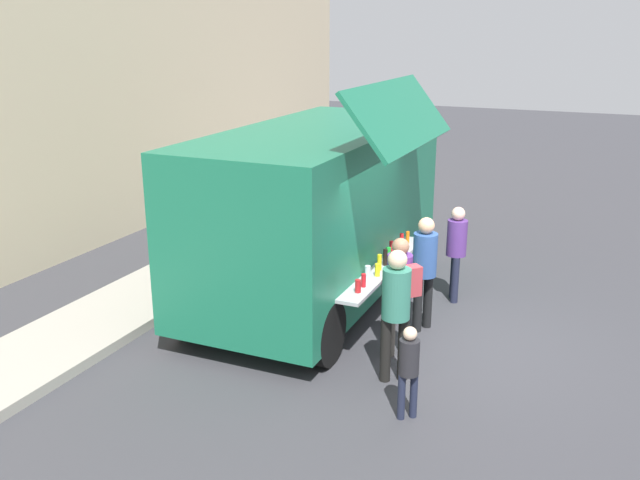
{
  "coord_description": "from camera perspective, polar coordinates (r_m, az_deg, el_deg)",
  "views": [
    {
      "loc": [
        -9.28,
        -2.04,
        4.46
      ],
      "look_at": [
        -0.03,
        2.03,
        1.3
      ],
      "focal_mm": 38.87,
      "sensor_mm": 36.0,
      "label": 1
    }
  ],
  "objects": [
    {
      "name": "customer_rear_waiting",
      "position": [
        8.86,
        6.27,
        -5.27
      ],
      "size": [
        0.36,
        0.36,
        1.79
      ],
      "rotation": [
        0.0,
        0.0,
        0.59
      ],
      "color": "black",
      "rests_on": "ground"
    },
    {
      "name": "trash_bin",
      "position": [
        16.04,
        -2.04,
        2.98
      ],
      "size": [
        0.6,
        0.6,
        0.96
      ],
      "primitive_type": "cylinder",
      "color": "#2C5C39",
      "rests_on": "ground"
    },
    {
      "name": "food_truck_main",
      "position": [
        11.37,
        -0.12,
        2.64
      ],
      "size": [
        5.78,
        3.14,
        3.68
      ],
      "rotation": [
        0.0,
        0.0,
        0.0
      ],
      "color": "#196E4E",
      "rests_on": "ground"
    },
    {
      "name": "ground_plane",
      "position": [
        10.5,
        10.35,
        -8.08
      ],
      "size": [
        60.0,
        60.0,
        0.0
      ],
      "primitive_type": "plane",
      "color": "#38383D"
    },
    {
      "name": "customer_mid_with_backpack",
      "position": [
        9.54,
        6.66,
        -3.73
      ],
      "size": [
        0.52,
        0.54,
        1.71
      ],
      "rotation": [
        0.0,
        0.0,
        0.83
      ],
      "color": "#4D4942",
      "rests_on": "ground"
    },
    {
      "name": "customer_front_ordering",
      "position": [
        10.4,
        8.54,
        -2.0
      ],
      "size": [
        0.57,
        0.41,
        1.77
      ],
      "rotation": [
        0.0,
        0.0,
        1.14
      ],
      "color": "black",
      "rests_on": "ground"
    },
    {
      "name": "child_near_queue",
      "position": [
        8.19,
        7.33,
        -10.12
      ],
      "size": [
        0.24,
        0.24,
        1.17
      ],
      "rotation": [
        0.0,
        0.0,
        0.69
      ],
      "color": "#1D2338",
      "rests_on": "ground"
    },
    {
      "name": "customer_extra_browsing",
      "position": [
        11.65,
        11.17,
        -0.43
      ],
      "size": [
        0.33,
        0.33,
        1.62
      ],
      "rotation": [
        0.0,
        0.0,
        1.88
      ],
      "color": "#1E2238",
      "rests_on": "ground"
    },
    {
      "name": "curb_strip",
      "position": [
        10.29,
        -23.42,
        -9.42
      ],
      "size": [
        28.0,
        1.6,
        0.15
      ],
      "primitive_type": "cube",
      "color": "#9E998E",
      "rests_on": "ground"
    }
  ]
}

